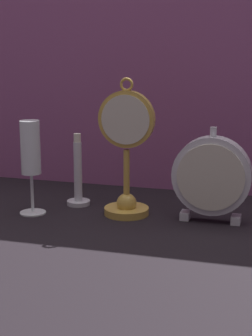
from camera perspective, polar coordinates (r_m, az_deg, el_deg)
ground_plane at (r=1.20m, az=-1.08°, el=-5.89°), size 4.00×4.00×0.00m
fabric_backdrop_drape at (r=1.45m, az=2.75°, el=9.27°), size 1.72×0.01×0.59m
pocket_watch_on_stand at (r=1.24m, az=0.25°, el=0.91°), size 0.13×0.10×0.31m
mantel_clock_silver at (r=1.21m, az=8.70°, el=-0.85°), size 0.17×0.04×0.21m
champagne_flute at (r=1.26m, az=-9.66°, el=1.37°), size 0.06×0.06×0.21m
brass_candlestick at (r=1.33m, az=-4.89°, el=-1.25°), size 0.06×0.06×0.17m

